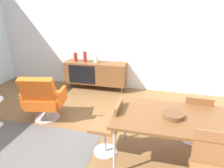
# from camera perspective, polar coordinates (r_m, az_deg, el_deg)

# --- Properties ---
(ground_plane) EXTENTS (8.32, 8.32, 0.00)m
(ground_plane) POSITION_cam_1_polar(r_m,az_deg,el_deg) (3.42, -10.17, -16.28)
(ground_plane) COLOR brown
(wall_back) EXTENTS (6.80, 0.12, 2.80)m
(wall_back) POSITION_cam_1_polar(r_m,az_deg,el_deg) (5.23, 0.51, 13.91)
(wall_back) COLOR white
(wall_back) RESTS_ON ground_plane
(sideboard) EXTENTS (1.60, 0.45, 0.72)m
(sideboard) POSITION_cam_1_polar(r_m,az_deg,el_deg) (5.27, -4.72, 3.18)
(sideboard) COLOR brown
(sideboard) RESTS_ON ground_plane
(vase_cobalt) EXTENTS (0.09, 0.09, 0.27)m
(vase_cobalt) POSITION_cam_1_polar(r_m,az_deg,el_deg) (5.26, -7.70, 7.69)
(vase_cobalt) COLOR maroon
(vase_cobalt) RESTS_ON sideboard
(vase_sculptural_dark) EXTENTS (0.09, 0.09, 0.23)m
(vase_sculptural_dark) POSITION_cam_1_polar(r_m,az_deg,el_deg) (5.36, -10.32, 7.58)
(vase_sculptural_dark) COLOR maroon
(vase_sculptural_dark) RESTS_ON sideboard
(vase_ceramic_small) EXTENTS (0.11, 0.11, 0.29)m
(vase_ceramic_small) POSITION_cam_1_polar(r_m,az_deg,el_deg) (5.16, -4.54, 7.10)
(vase_ceramic_small) COLOR beige
(vase_ceramic_small) RESTS_ON sideboard
(dining_table) EXTENTS (1.60, 0.90, 0.74)m
(dining_table) POSITION_cam_1_polar(r_m,az_deg,el_deg) (2.76, 17.60, -9.60)
(dining_table) COLOR brown
(dining_table) RESTS_ON ground_plane
(wooden_bowl_on_table) EXTENTS (0.26, 0.26, 0.06)m
(wooden_bowl_on_table) POSITION_cam_1_polar(r_m,az_deg,el_deg) (2.69, 17.04, -8.53)
(wooden_bowl_on_table) COLOR brown
(wooden_bowl_on_table) RESTS_ON dining_table
(dining_chair_back_right) EXTENTS (0.42, 0.44, 0.86)m
(dining_chair_back_right) POSITION_cam_1_polar(r_m,az_deg,el_deg) (3.40, 22.63, -8.58)
(dining_chair_back_right) COLOR brown
(dining_chair_back_right) RESTS_ON ground_plane
(dining_chair_near_window) EXTENTS (0.44, 0.41, 0.86)m
(dining_chair_near_window) POSITION_cam_1_polar(r_m,az_deg,el_deg) (2.93, -0.84, -11.73)
(dining_chair_near_window) COLOR brown
(dining_chair_near_window) RESTS_ON ground_plane
(lounge_chair_red) EXTENTS (0.80, 0.76, 0.95)m
(lounge_chair_red) POSITION_cam_1_polar(r_m,az_deg,el_deg) (3.97, -18.99, -3.73)
(lounge_chair_red) COLOR #D85919
(lounge_chair_red) RESTS_ON ground_plane
(area_rug) EXTENTS (2.20, 1.70, 0.01)m
(area_rug) POSITION_cam_1_polar(r_m,az_deg,el_deg) (3.43, -26.20, -18.23)
(area_rug) COLOR #595654
(area_rug) RESTS_ON ground_plane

